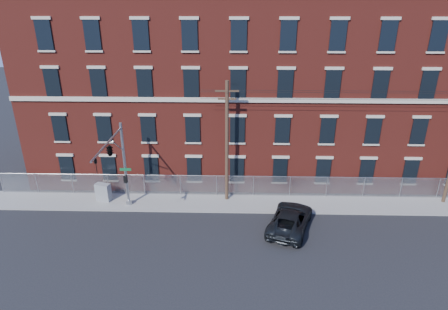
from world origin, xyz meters
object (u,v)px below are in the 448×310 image
object	(u,v)px
traffic_signal_mast	(114,156)
pickup_truck	(290,219)
utility_pole_near	(227,141)
utility_cabinet	(103,192)

from	to	relation	value
traffic_signal_mast	pickup_truck	bearing A→B (deg)	-3.08
utility_pole_near	pickup_truck	bearing A→B (deg)	-40.90
traffic_signal_mast	utility_pole_near	distance (m)	8.70
utility_pole_near	pickup_truck	distance (m)	7.75
traffic_signal_mast	utility_pole_near	world-z (taller)	utility_pole_near
utility_pole_near	pickup_truck	world-z (taller)	utility_pole_near
utility_pole_near	utility_cabinet	size ratio (longest dim) A/B	6.68
traffic_signal_mast	utility_cabinet	distance (m)	5.84
pickup_truck	utility_cabinet	distance (m)	15.42
traffic_signal_mast	pickup_truck	size ratio (longest dim) A/B	1.25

